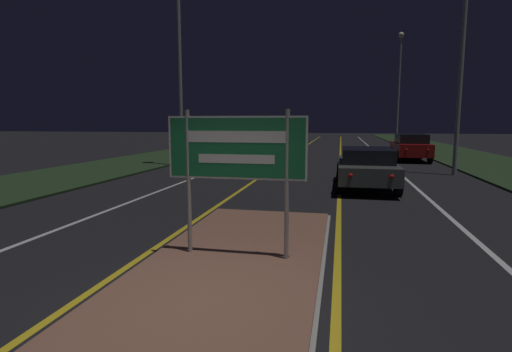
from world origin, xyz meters
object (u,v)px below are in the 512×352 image
Objects in this scene: streetlight_left_near at (178,6)px; car_receding_0 at (366,166)px; highway_sign at (236,154)px; car_receding_1 at (410,147)px; streetlight_right_far at (399,79)px; car_approaching_0 at (253,153)px; streetlight_right_near at (465,10)px; car_approaching_1 at (278,143)px.

car_receding_0 is (8.68, -4.69, -7.04)m from streetlight_left_near.
highway_sign reaches higher than car_receding_1.
streetlight_right_far reaches higher than car_approaching_0.
car_approaching_0 reaches higher than car_receding_0.
streetlight_right_near is 8.86m from car_receding_1.
streetlight_left_near reaches higher than car_receding_1.
car_approaching_0 is (3.63, 0.12, -7.05)m from streetlight_left_near.
car_receding_1 is at bearing 73.68° from car_receding_0.
highway_sign reaches higher than car_approaching_1.
car_approaching_1 is at bearing 97.11° from highway_sign.
streetlight_right_far is (-0.09, 17.97, -0.87)m from streetlight_right_near.
streetlight_left_near reaches higher than car_approaching_1.
car_receding_1 is at bearing 96.75° from streetlight_right_near.
car_approaching_1 reaches higher than car_receding_0.
car_receding_0 is 14.90m from car_approaching_1.
highway_sign is 13.15m from car_approaching_0.
streetlight_right_near is at bearing -46.89° from car_approaching_1.
highway_sign is at bearing -78.73° from car_approaching_0.
car_approaching_1 is at bearing 110.57° from car_receding_0.
streetlight_right_far is 2.12× the size of car_receding_1.
streetlight_right_near is at bearing -2.29° from streetlight_left_near.
streetlight_right_near reaches higher than highway_sign.
streetlight_right_near is 8.31m from car_receding_0.
streetlight_left_near is 12.64m from streetlight_right_near.
car_receding_0 is 6.98m from car_approaching_0.
car_approaching_1 is (-5.23, 13.95, 0.04)m from car_receding_0.
highway_sign is at bearing -107.20° from car_receding_0.
car_receding_0 is 1.10× the size of car_approaching_1.
car_receding_1 reaches higher than car_approaching_1.
streetlight_left_near is 1.08× the size of streetlight_right_near.
car_approaching_1 is at bearing 133.11° from streetlight_right_near.
car_approaching_1 is at bearing 158.80° from car_receding_1.
car_receding_1 reaches higher than car_approaching_0.
highway_sign is 15.39m from streetlight_left_near.
streetlight_left_near is at bearing -178.14° from car_approaching_0.
car_approaching_1 is at bearing 91.13° from car_approaching_0.
streetlight_left_near is 2.64× the size of car_approaching_1.
streetlight_right_far is at bearing 42.22° from car_approaching_1.
streetlight_left_near reaches higher than streetlight_right_near.
streetlight_left_near is 2.50× the size of car_receding_1.
streetlight_right_far is 2.24× the size of car_approaching_1.
highway_sign is 0.54× the size of car_approaching_1.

